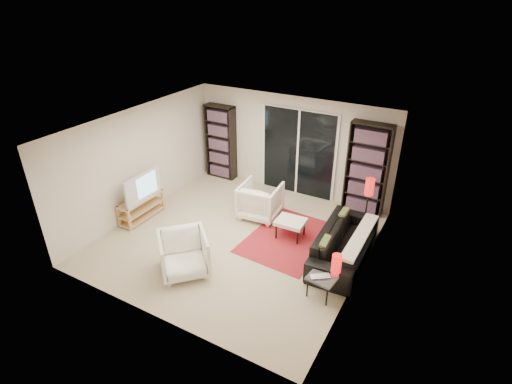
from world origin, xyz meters
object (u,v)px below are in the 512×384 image
tv_stand (142,207)px  armchair_front (184,254)px  floor_lamp (369,193)px  ottoman (291,222)px  sofa (345,243)px  armchair_back (260,200)px  bookshelf_left (221,142)px  side_table (323,278)px  bookshelf_right (367,169)px

tv_stand → armchair_front: bearing=-27.2°
tv_stand → floor_lamp: bearing=21.2°
armchair_front → ottoman: (1.19, 1.95, -0.04)m
sofa → armchair_back: 2.20m
bookshelf_left → ottoman: bookshelf_left is taller
side_table → tv_stand: bearing=174.9°
floor_lamp → bookshelf_right: bearing=107.8°
armchair_back → side_table: armchair_back is taller
bookshelf_left → bookshelf_right: bearing=-0.0°
bookshelf_left → ottoman: bearing=-31.7°
tv_stand → armchair_front: (2.01, -1.03, 0.12)m
bookshelf_right → armchair_back: bearing=-145.4°
bookshelf_right → tv_stand: bearing=-147.3°
sofa → bookshelf_right: bearing=3.1°
bookshelf_right → armchair_front: 4.36m
bookshelf_right → tv_stand: (-4.19, -2.69, -0.79)m
bookshelf_left → floor_lamp: size_ratio=1.50×
tv_stand → bookshelf_left: bearing=82.8°
armchair_back → floor_lamp: (2.24, 0.38, 0.58)m
armchair_front → floor_lamp: bearing=1.9°
tv_stand → ottoman: tv_stand is taller
armchair_front → ottoman: bearing=12.4°
armchair_back → ottoman: 1.04m
side_table → floor_lamp: floor_lamp is taller
armchair_back → ottoman: (0.95, -0.43, -0.05)m
armchair_back → side_table: size_ratio=1.72×
ottoman → side_table: same height
bookshelf_left → ottoman: (2.86, -1.77, -0.63)m
ottoman → sofa: bearing=-6.0°
tv_stand → armchair_back: armchair_back is taller
armchair_front → ottoman: armchair_front is taller
armchair_front → bookshelf_left: bearing=67.9°
sofa → bookshelf_left: bearing=62.2°
sofa → armchair_front: size_ratio=2.56×
bookshelf_right → floor_lamp: (0.30, -0.95, -0.07)m
sofa → ottoman: bearing=81.3°
armchair_front → floor_lamp: size_ratio=0.66×
side_table → floor_lamp: (0.10, 2.13, 0.63)m
floor_lamp → armchair_front: bearing=-131.9°
side_table → floor_lamp: bearing=87.4°
bookshelf_left → floor_lamp: bookshelf_left is taller
armchair_back → sofa: bearing=159.7°
sofa → armchair_back: bearing=72.6°
bookshelf_right → armchair_front: size_ratio=2.47×
armchair_front → side_table: armchair_front is taller
armchair_back → armchair_front: armchair_back is taller
tv_stand → side_table: 4.42m
tv_stand → side_table: tv_stand is taller
bookshelf_right → ottoman: bearing=-119.2°
bookshelf_left → tv_stand: size_ratio=1.72×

